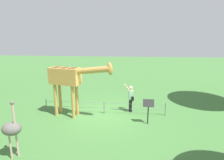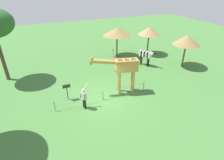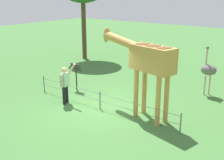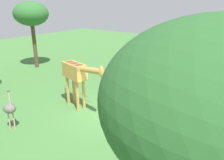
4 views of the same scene
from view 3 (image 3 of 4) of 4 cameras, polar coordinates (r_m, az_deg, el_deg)
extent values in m
plane|color=#427538|center=(11.71, -2.00, -5.56)|extent=(60.00, 60.00, 0.00)
cylinder|color=#C69347|center=(10.69, 4.85, -2.56)|extent=(0.18, 0.18, 1.85)
cylinder|color=#C69347|center=(10.98, 6.51, -2.06)|extent=(0.18, 0.18, 1.85)
cylinder|color=#C69347|center=(9.98, 9.23, -4.20)|extent=(0.18, 0.18, 1.85)
cylinder|color=#C69347|center=(10.29, 10.87, -3.62)|extent=(0.18, 0.18, 1.85)
cube|color=#C69347|center=(10.08, 8.12, 4.27)|extent=(1.81, 1.06, 0.90)
cube|color=brown|center=(10.33, 6.19, 7.26)|extent=(0.45, 0.51, 0.02)
cube|color=brown|center=(9.99, 8.23, 6.84)|extent=(0.45, 0.51, 0.02)
cube|color=brown|center=(9.66, 10.41, 6.39)|extent=(0.45, 0.51, 0.02)
cylinder|color=#C69347|center=(11.13, 2.14, 7.79)|extent=(2.08, 0.77, 0.59)
ellipsoid|color=#C69347|center=(11.88, -1.09, 9.06)|extent=(0.41, 0.33, 0.67)
cylinder|color=brown|center=(11.81, -1.28, 9.89)|extent=(0.05, 0.05, 0.14)
cylinder|color=brown|center=(11.90, -0.91, 9.95)|extent=(0.05, 0.05, 0.14)
cylinder|color=black|center=(12.25, -9.09, -2.77)|extent=(0.14, 0.14, 0.78)
cylinder|color=black|center=(12.09, -9.60, -3.06)|extent=(0.14, 0.14, 0.78)
cube|color=#93C699|center=(11.96, -9.50, 0.08)|extent=(0.32, 0.41, 0.55)
sphere|color=#D8AD8C|center=(11.84, -9.60, 2.00)|extent=(0.22, 0.22, 0.22)
cylinder|color=#D8AD8C|center=(11.83, -8.14, 2.23)|extent=(0.39, 0.17, 0.50)
cylinder|color=#D8AD8C|center=(11.78, -10.07, -0.24)|extent=(0.08, 0.08, 0.50)
cube|color=black|center=(12.21, -9.10, -0.40)|extent=(0.17, 0.22, 0.24)
cylinder|color=#CC9E93|center=(13.67, 18.13, -1.03)|extent=(0.07, 0.07, 0.90)
cylinder|color=#CC9E93|center=(13.77, 18.99, -0.99)|extent=(0.07, 0.07, 0.90)
ellipsoid|color=#66605B|center=(13.52, 18.85, 1.93)|extent=(0.70, 0.56, 0.49)
cylinder|color=#CC9E93|center=(13.44, 18.48, 4.31)|extent=(0.08, 0.08, 0.80)
sphere|color=#66605B|center=(13.35, 18.66, 6.18)|extent=(0.14, 0.14, 0.14)
cylinder|color=brown|center=(20.12, -5.65, 9.92)|extent=(0.31, 0.31, 3.98)
cylinder|color=black|center=(13.76, -7.16, -0.05)|extent=(0.06, 0.06, 0.95)
cube|color=#2D2D2D|center=(13.58, -7.26, 2.59)|extent=(0.56, 0.21, 0.38)
cylinder|color=slate|center=(9.76, 13.62, -8.53)|extent=(0.05, 0.05, 0.75)
cylinder|color=slate|center=(11.48, -2.42, -4.03)|extent=(0.05, 0.05, 0.75)
cylinder|color=slate|center=(13.88, -13.50, -0.68)|extent=(0.05, 0.05, 0.75)
cube|color=slate|center=(11.38, -2.44, -2.80)|extent=(7.00, 0.01, 0.01)
cube|color=slate|center=(11.49, -2.42, -4.20)|extent=(7.00, 0.01, 0.01)
camera|label=1|loc=(19.95, 13.93, 16.58)|focal=29.64mm
camera|label=2|loc=(11.56, -72.03, 23.50)|focal=29.43mm
camera|label=4|loc=(22.68, -1.10, 21.64)|focal=36.33mm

